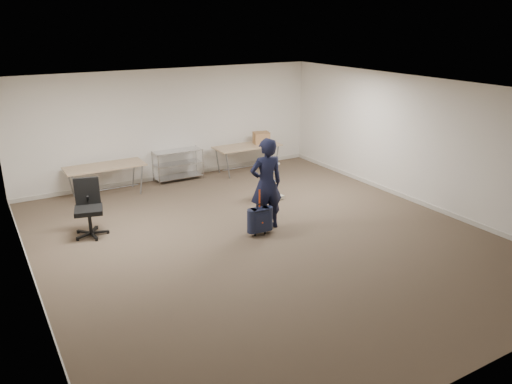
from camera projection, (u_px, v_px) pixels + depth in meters
ground at (263, 238)px, 9.48m from camera, size 9.00×9.00×0.00m
room_shell at (229, 213)px, 10.58m from camera, size 8.00×9.00×9.00m
folding_table_left at (105, 168)px, 11.56m from camera, size 1.80×0.75×0.73m
folding_table_right at (247, 147)px, 13.38m from camera, size 1.80×0.75×0.73m
wire_shelf at (178, 164)px, 12.75m from camera, size 1.22×0.47×0.80m
person at (266, 184)px, 9.68m from camera, size 0.72×0.52×1.83m
suitcase at (260, 220)px, 9.53m from camera, size 0.35×0.22×0.92m
office_chair at (90, 218)px, 9.55m from camera, size 0.66×0.66×1.09m
equipment_cart at (270, 190)px, 11.46m from camera, size 0.56×0.56×0.87m
cardboard_box at (261, 138)px, 13.55m from camera, size 0.48×0.40×0.31m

